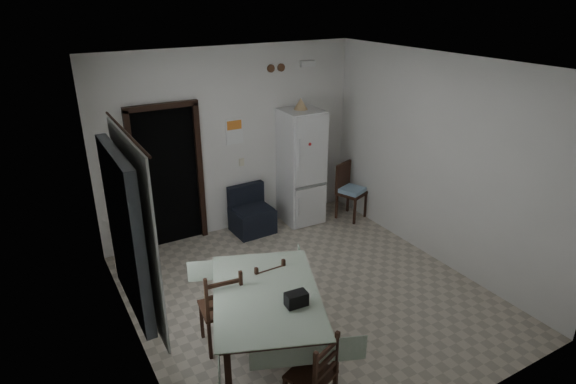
# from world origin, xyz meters

# --- Properties ---
(ground) EXTENTS (4.50, 4.50, 0.00)m
(ground) POSITION_xyz_m (0.00, 0.00, 0.00)
(ground) COLOR #A99E8A
(ground) RESTS_ON ground
(ceiling) EXTENTS (4.20, 4.50, 0.02)m
(ceiling) POSITION_xyz_m (0.00, 0.00, 2.90)
(ceiling) COLOR white
(ceiling) RESTS_ON ground
(wall_back) EXTENTS (4.20, 0.02, 2.90)m
(wall_back) POSITION_xyz_m (0.00, 2.25, 1.45)
(wall_back) COLOR silver
(wall_back) RESTS_ON ground
(wall_front) EXTENTS (4.20, 0.02, 2.90)m
(wall_front) POSITION_xyz_m (0.00, -2.25, 1.45)
(wall_front) COLOR silver
(wall_front) RESTS_ON ground
(wall_left) EXTENTS (0.02, 4.50, 2.90)m
(wall_left) POSITION_xyz_m (-2.10, 0.00, 1.45)
(wall_left) COLOR silver
(wall_left) RESTS_ON ground
(wall_right) EXTENTS (0.02, 4.50, 2.90)m
(wall_right) POSITION_xyz_m (2.10, 0.00, 1.45)
(wall_right) COLOR silver
(wall_right) RESTS_ON ground
(doorway) EXTENTS (1.06, 0.52, 2.22)m
(doorway) POSITION_xyz_m (-1.05, 2.45, 1.06)
(doorway) COLOR black
(doorway) RESTS_ON ground
(window_recess) EXTENTS (0.10, 1.20, 1.60)m
(window_recess) POSITION_xyz_m (-2.15, -0.20, 1.55)
(window_recess) COLOR silver
(window_recess) RESTS_ON ground
(curtain) EXTENTS (0.02, 1.45, 1.85)m
(curtain) POSITION_xyz_m (-2.04, -0.20, 1.55)
(curtain) COLOR silver
(curtain) RESTS_ON ground
(curtain_rod) EXTENTS (0.02, 1.60, 0.02)m
(curtain_rod) POSITION_xyz_m (-2.03, -0.20, 2.50)
(curtain_rod) COLOR black
(curtain_rod) RESTS_ON ground
(calendar) EXTENTS (0.28, 0.02, 0.40)m
(calendar) POSITION_xyz_m (0.05, 2.24, 1.62)
(calendar) COLOR white
(calendar) RESTS_ON ground
(calendar_image) EXTENTS (0.24, 0.01, 0.14)m
(calendar_image) POSITION_xyz_m (0.05, 2.23, 1.72)
(calendar_image) COLOR orange
(calendar_image) RESTS_ON ground
(light_switch) EXTENTS (0.08, 0.02, 0.12)m
(light_switch) POSITION_xyz_m (0.15, 2.24, 1.10)
(light_switch) COLOR beige
(light_switch) RESTS_ON ground
(vent_left) EXTENTS (0.12, 0.03, 0.12)m
(vent_left) POSITION_xyz_m (0.70, 2.23, 2.52)
(vent_left) COLOR brown
(vent_left) RESTS_ON ground
(vent_right) EXTENTS (0.12, 0.03, 0.12)m
(vent_right) POSITION_xyz_m (0.88, 2.23, 2.52)
(vent_right) COLOR brown
(vent_right) RESTS_ON ground
(emergency_light) EXTENTS (0.25, 0.07, 0.09)m
(emergency_light) POSITION_xyz_m (1.35, 2.21, 2.55)
(emergency_light) COLOR white
(emergency_light) RESTS_ON ground
(fridge) EXTENTS (0.63, 0.63, 1.90)m
(fridge) POSITION_xyz_m (1.07, 1.93, 0.95)
(fridge) COLOR silver
(fridge) RESTS_ON ground
(tan_cone) EXTENTS (0.23, 0.23, 0.18)m
(tan_cone) POSITION_xyz_m (1.08, 1.97, 1.99)
(tan_cone) COLOR tan
(tan_cone) RESTS_ON fridge
(navy_seat) EXTENTS (0.64, 0.62, 0.75)m
(navy_seat) POSITION_xyz_m (0.16, 1.93, 0.37)
(navy_seat) COLOR black
(navy_seat) RESTS_ON ground
(corner_chair) EXTENTS (0.54, 0.54, 0.96)m
(corner_chair) POSITION_xyz_m (1.86, 1.55, 0.48)
(corner_chair) COLOR black
(corner_chair) RESTS_ON ground
(dining_table) EXTENTS (1.56, 1.87, 0.83)m
(dining_table) POSITION_xyz_m (-1.00, -0.80, 0.42)
(dining_table) COLOR #9FB097
(dining_table) RESTS_ON ground
(black_bag) EXTENTS (0.22, 0.14, 0.14)m
(black_bag) POSITION_xyz_m (-0.84, -1.11, 0.90)
(black_bag) COLOR black
(black_bag) RESTS_ON dining_table
(dining_chair_far_left) EXTENTS (0.48, 0.48, 0.99)m
(dining_chair_far_left) POSITION_xyz_m (-1.31, -0.32, 0.50)
(dining_chair_far_left) COLOR black
(dining_chair_far_left) RESTS_ON ground
(dining_chair_far_right) EXTENTS (0.39, 0.39, 0.91)m
(dining_chair_far_right) POSITION_xyz_m (-0.76, -0.26, 0.45)
(dining_chair_far_right) COLOR black
(dining_chair_far_right) RESTS_ON ground
(dining_chair_near_head) EXTENTS (0.49, 0.49, 0.88)m
(dining_chair_near_head) POSITION_xyz_m (-0.97, -1.59, 0.44)
(dining_chair_near_head) COLOR black
(dining_chair_near_head) RESTS_ON ground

